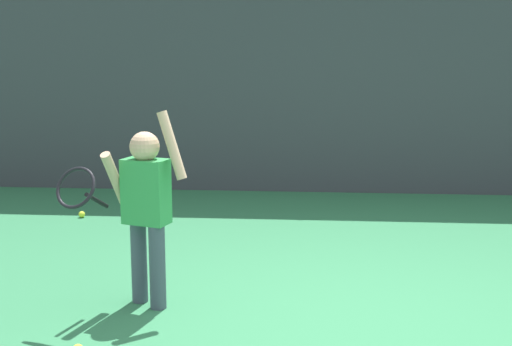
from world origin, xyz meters
name	(u,v)px	position (x,y,z in m)	size (l,w,h in m)	color
ground_plane	(358,328)	(0.00, 0.00, 0.00)	(20.00, 20.00, 0.00)	#2D7247
back_fence_windscreen	(339,71)	(0.00, 4.04, 1.43)	(12.81, 0.08, 2.86)	#383D42
fence_post_1	(339,64)	(0.00, 4.10, 1.50)	(0.09, 0.09, 3.01)	slate
tennis_player	(143,203)	(-1.43, 0.28, 0.73)	(0.84, 0.57, 1.35)	#3F4C59
tennis_ball_3	(82,214)	(-2.64, 2.60, 0.03)	(0.07, 0.07, 0.07)	#CCE033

